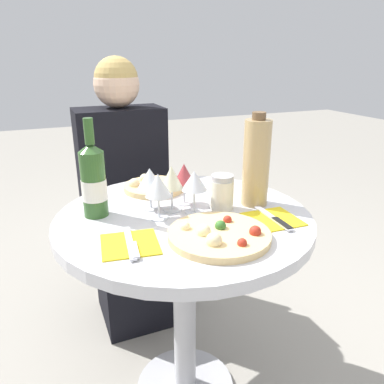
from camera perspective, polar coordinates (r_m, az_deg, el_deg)
dining_table at (r=1.25m, az=-1.20°, el=-9.17°), size 0.81×0.81×0.73m
chair_behind_diner at (r=1.93m, az=-10.56°, el=-2.87°), size 0.36×0.36×0.94m
seated_diner at (r=1.77m, az=-9.72°, el=-2.05°), size 0.39×0.44×1.20m
pizza_large at (r=1.03m, az=4.12°, el=-6.53°), size 0.28×0.28×0.05m
pizza_small_far at (r=1.41m, az=-5.94°, el=0.89°), size 0.23×0.23×0.05m
wine_bottle at (r=1.18m, az=-14.78°, el=1.69°), size 0.08×0.08×0.30m
tall_carafe at (r=1.24m, az=9.76°, el=4.46°), size 0.09×0.09×0.31m
sugar_shaker at (r=1.21m, az=4.58°, el=-0.06°), size 0.08×0.08×0.12m
wine_glass_front_right at (r=1.17m, az=0.27°, el=1.69°), size 0.08×0.08×0.14m
wine_glass_back_right at (r=1.24m, az=-1.22°, el=2.66°), size 0.07×0.07×0.14m
wine_glass_back_left at (r=1.21m, az=-6.43°, el=1.97°), size 0.08×0.08×0.14m
wine_glass_front_left at (r=1.13m, az=-5.24°, el=0.99°), size 0.08×0.08×0.14m
wine_glass_center at (r=1.18m, az=-3.14°, el=2.11°), size 0.07×0.07×0.15m
place_setting_left at (r=1.01m, az=-9.41°, el=-7.86°), size 0.17×0.19×0.01m
place_setting_right at (r=1.17m, az=12.30°, el=-4.07°), size 0.15×0.19×0.01m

